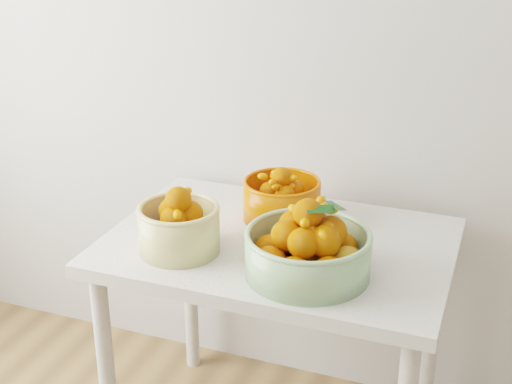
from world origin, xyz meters
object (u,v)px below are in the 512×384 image
Objects in this scene: table at (278,269)px; bowl_orange at (282,199)px; bowl_green at (308,249)px; bowl_cream at (179,227)px.

bowl_orange is (-0.04, 0.14, 0.16)m from table.
bowl_green is at bearing -50.24° from table.
bowl_cream is 0.86× the size of bowl_orange.
bowl_green reaches higher than bowl_orange.
table is at bearing 33.36° from bowl_cream.
table is at bearing 129.76° from bowl_green.
bowl_cream is at bearing -146.64° from table.
bowl_cream reaches higher than table.
bowl_cream is (-0.24, -0.16, 0.17)m from table.
bowl_orange is at bearing 56.21° from bowl_cream.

